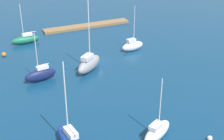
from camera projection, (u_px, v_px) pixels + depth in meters
name	position (u px, v px, depth m)	size (l,w,h in m)	color
water	(96.00, 61.00, 62.71)	(160.00, 160.00, 0.00)	navy
pier_dock	(87.00, 26.00, 80.89)	(22.06, 2.87, 0.59)	olive
sailboat_white_near_pier	(157.00, 131.00, 41.17)	(5.66, 4.10, 8.55)	white
sailboat_green_off_beacon	(26.00, 39.00, 70.67)	(6.16, 2.05, 8.81)	#19724C
sailboat_navy_center_basin	(40.00, 74.00, 55.16)	(5.78, 2.48, 8.75)	#141E4C
sailboat_gray_outer_mooring	(89.00, 64.00, 58.41)	(6.68, 6.02, 13.09)	gray
sailboat_blue_far_south	(70.00, 140.00, 39.37)	(2.57, 6.40, 11.60)	#2347B2
sailboat_white_by_breakwater	(133.00, 46.00, 67.05)	(5.26, 2.42, 9.44)	white
mooring_buoy_orange	(4.00, 54.00, 64.62)	(0.87, 0.87, 0.87)	orange
mooring_buoy_white	(210.00, 138.00, 41.08)	(0.66, 0.66, 0.66)	white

